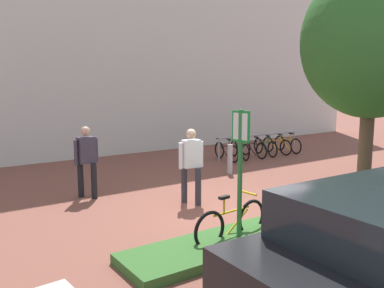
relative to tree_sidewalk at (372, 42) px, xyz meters
The scene contains 10 objects.
ground_plane 4.48m from the tree_sidewalk, 140.38° to the left, with size 60.00×60.00×0.00m, color brown.
building_facade 10.34m from the tree_sidewalk, 101.97° to the left, with size 28.00×1.20×10.00m, color silver.
planter_strip 3.92m from the tree_sidewalk, behind, with size 7.00×1.10×0.16m, color #336028.
tree_sidewalk is the anchor object (origin of this frame).
parking_sign_post 3.81m from the tree_sidewalk, behind, with size 0.08×0.36×2.31m.
bike_at_sign 4.56m from the tree_sidewalk, behind, with size 1.68×0.42×0.86m.
bike_rack_cluster 7.56m from the tree_sidewalk, 64.65° to the left, with size 3.76×1.59×0.83m.
bollard_steel 5.46m from the tree_sidewalk, 88.24° to the left, with size 0.16×0.16×0.90m, color #ADADB2.
person_suited_navy 6.70m from the tree_sidewalk, 134.25° to the left, with size 0.61×0.45×1.72m.
person_shirt_blue 4.47m from the tree_sidewalk, 134.03° to the left, with size 0.61×0.50×1.72m.
Camera 1 is at (-5.53, -6.62, 2.76)m, focal length 38.45 mm.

